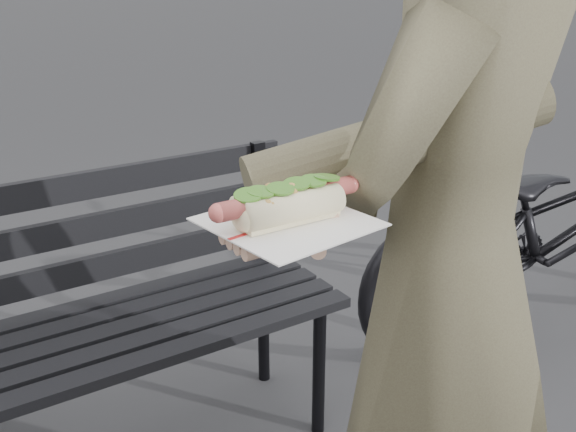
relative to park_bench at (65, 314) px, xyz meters
name	(u,v)px	position (x,y,z in m)	size (l,w,h in m)	color
park_bench	(65,314)	(0.00, 0.00, 0.00)	(1.50, 0.44, 0.88)	black
bicycle	(566,223)	(1.85, -0.24, -0.05)	(0.62, 1.79, 0.94)	black
person	(448,278)	(0.49, -0.91, 0.37)	(0.65, 0.43, 1.78)	brown
held_hotdog	(375,157)	(0.28, -0.94, 0.63)	(0.63, 0.30, 0.20)	brown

